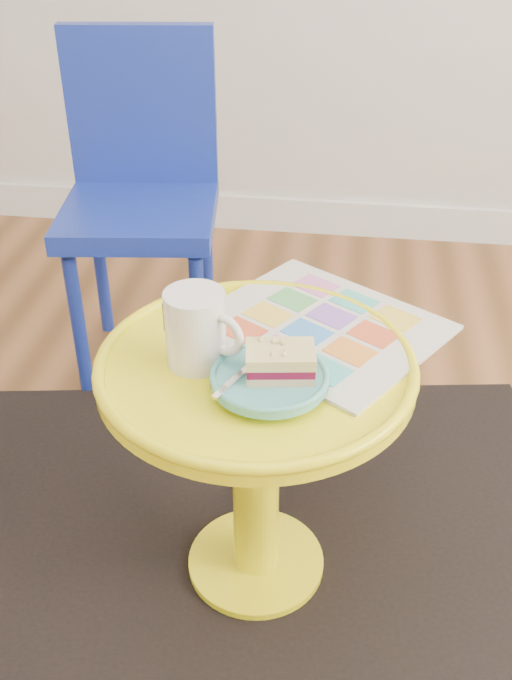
# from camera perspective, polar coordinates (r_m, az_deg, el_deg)

# --- Properties ---
(rug) EXTENTS (1.46, 1.29, 0.01)m
(rug) POSITION_cam_1_polar(r_m,az_deg,el_deg) (1.49, 0.00, -16.55)
(rug) COLOR black
(rug) RESTS_ON ground
(side_table) EXTENTS (0.50, 0.50, 0.47)m
(side_table) POSITION_cam_1_polar(r_m,az_deg,el_deg) (1.25, 0.00, -6.62)
(side_table) COLOR yellow
(side_table) RESTS_ON ground
(chair) EXTENTS (0.40, 0.40, 0.80)m
(chair) POSITION_cam_1_polar(r_m,az_deg,el_deg) (1.86, -8.64, 11.57)
(chair) COLOR navy
(chair) RESTS_ON ground
(newspaper) EXTENTS (0.47, 0.46, 0.01)m
(newspaper) POSITION_cam_1_polar(r_m,az_deg,el_deg) (1.25, 4.81, 1.06)
(newspaper) COLOR silver
(newspaper) RESTS_ON side_table
(mug) EXTENTS (0.13, 0.09, 0.12)m
(mug) POSITION_cam_1_polar(r_m,az_deg,el_deg) (1.14, -4.46, 0.99)
(mug) COLOR white
(mug) RESTS_ON side_table
(plate) EXTENTS (0.17, 0.17, 0.02)m
(plate) POSITION_cam_1_polar(r_m,az_deg,el_deg) (1.10, 1.01, -2.96)
(plate) COLOR #4FA8A4
(plate) RESTS_ON newspaper
(cake_slice) EXTENTS (0.11, 0.08, 0.04)m
(cake_slice) POSITION_cam_1_polar(r_m,az_deg,el_deg) (1.09, 1.85, -1.63)
(cake_slice) COLOR #D3BC8C
(cake_slice) RESTS_ON plate
(fork) EXTENTS (0.07, 0.14, 0.00)m
(fork) POSITION_cam_1_polar(r_m,az_deg,el_deg) (1.10, -0.84, -2.31)
(fork) COLOR silver
(fork) RESTS_ON plate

